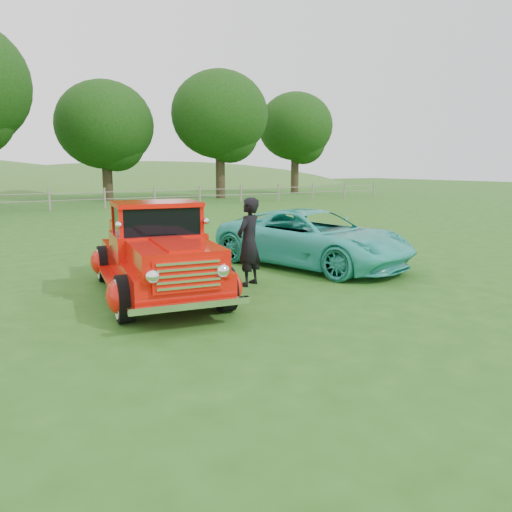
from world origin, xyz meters
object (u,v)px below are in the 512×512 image
red_pickup (157,254)px  teal_sedan (313,238)px  tree_far_east (295,127)px  tree_near_east (105,125)px  tree_mid_east (220,115)px  man (249,242)px

red_pickup → teal_sedan: bearing=18.2°
red_pickup → teal_sedan: red_pickup is taller
tree_far_east → tree_near_east: bearing=-176.6°
tree_mid_east → man: 28.93m
tree_far_east → teal_sedan: 33.95m
tree_mid_east → man: size_ratio=5.23×
tree_mid_east → teal_sedan: (-9.92, -24.71, -5.49)m
tree_far_east → teal_sedan: tree_far_east is taller
man → teal_sedan: bearing=172.6°
tree_far_east → man: (-21.27, -28.66, -4.96)m
tree_near_east → teal_sedan: (-1.92, -26.71, -4.56)m
tree_mid_east → red_pickup: 29.60m
red_pickup → teal_sedan: size_ratio=1.05×
tree_near_east → man: tree_near_east is taller
tree_mid_east → red_pickup: (-14.14, -25.44, -5.38)m
man → tree_mid_east: bearing=-144.9°
red_pickup → tree_near_east: bearing=85.8°
red_pickup → tree_far_east: bearing=59.3°
teal_sedan → man: 2.54m
tree_near_east → red_pickup: 28.47m
tree_mid_east → man: (-12.27, -25.66, -5.27)m
tree_far_east → teal_sedan: bearing=-124.3°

